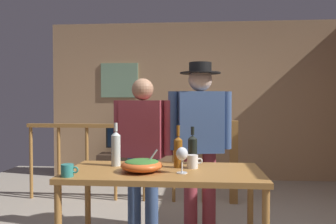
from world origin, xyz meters
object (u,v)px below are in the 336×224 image
(wine_glass, at_px, (182,155))
(mug_teal, at_px, (68,170))
(stair_railing, at_px, (161,153))
(wine_bottle_amber, at_px, (178,151))
(wine_bottle_dark, at_px, (193,149))
(salad_bowl, at_px, (142,165))
(mug_white, at_px, (193,161))
(framed_picture, at_px, (119,80))
(flat_screen_tv, at_px, (126,137))
(serving_table, at_px, (164,181))
(wine_bottle_clear, at_px, (116,148))
(person_standing_right, at_px, (200,133))
(tv_console, at_px, (127,168))
(person_standing_left, at_px, (143,143))

(wine_glass, relative_size, mug_teal, 1.55)
(stair_railing, bearing_deg, wine_bottle_amber, -79.73)
(wine_bottle_dark, height_order, mug_teal, wine_bottle_dark)
(salad_bowl, distance_m, mug_white, 0.41)
(framed_picture, relative_size, salad_bowl, 2.08)
(flat_screen_tv, xyz_separation_m, wine_bottle_amber, (0.99, -2.79, 0.19))
(stair_railing, xyz_separation_m, salad_bowl, (0.07, -1.97, 0.21))
(serving_table, bearing_deg, wine_glass, -34.96)
(mug_teal, bearing_deg, serving_table, 23.25)
(wine_bottle_dark, relative_size, wine_bottle_clear, 0.89)
(serving_table, relative_size, person_standing_right, 0.87)
(serving_table, height_order, wine_bottle_dark, wine_bottle_dark)
(framed_picture, distance_m, tv_console, 1.48)
(flat_screen_tv, distance_m, mug_white, 3.02)
(wine_bottle_clear, xyz_separation_m, mug_white, (0.61, -0.04, -0.09))
(salad_bowl, distance_m, wine_bottle_dark, 0.52)
(mug_teal, bearing_deg, salad_bowl, 22.68)
(wine_bottle_amber, xyz_separation_m, mug_teal, (-0.74, -0.38, -0.09))
(wine_bottle_clear, bearing_deg, wine_glass, -24.04)
(serving_table, bearing_deg, salad_bowl, -155.04)
(stair_railing, distance_m, person_standing_right, 1.31)
(tv_console, distance_m, wine_glass, 3.28)
(framed_picture, distance_m, flat_screen_tv, 1.00)
(mug_white, bearing_deg, wine_bottle_clear, 175.96)
(wine_glass, bearing_deg, framed_picture, 109.91)
(framed_picture, bearing_deg, mug_teal, -83.06)
(salad_bowl, bearing_deg, mug_teal, -157.32)
(mug_teal, xyz_separation_m, person_standing_right, (0.92, 1.03, 0.17))
(tv_console, height_order, person_standing_left, person_standing_left)
(mug_white, bearing_deg, person_standing_left, 127.06)
(wine_bottle_dark, bearing_deg, wine_glass, -100.46)
(wine_bottle_amber, bearing_deg, tv_console, 109.22)
(serving_table, height_order, salad_bowl, salad_bowl)
(tv_console, distance_m, serving_table, 3.11)
(framed_picture, height_order, person_standing_right, framed_picture)
(framed_picture, xyz_separation_m, mug_white, (1.28, -3.13, -0.82))
(serving_table, relative_size, mug_white, 12.03)
(flat_screen_tv, height_order, serving_table, flat_screen_tv)
(flat_screen_tv, distance_m, serving_table, 3.04)
(stair_railing, bearing_deg, framed_picture, 122.37)
(wine_bottle_clear, relative_size, mug_white, 2.84)
(wine_bottle_amber, relative_size, mug_teal, 2.71)
(wine_glass, bearing_deg, person_standing_left, 116.17)
(tv_console, bearing_deg, wine_bottle_clear, -80.16)
(stair_railing, relative_size, mug_white, 22.99)
(wine_glass, distance_m, wine_bottle_dark, 0.39)
(framed_picture, bearing_deg, wine_bottle_dark, -66.53)
(tv_console, relative_size, mug_teal, 7.39)
(tv_console, relative_size, wine_bottle_clear, 2.61)
(framed_picture, distance_m, person_standing_right, 2.89)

